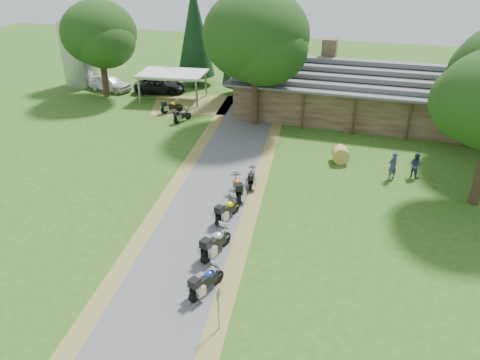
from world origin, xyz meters
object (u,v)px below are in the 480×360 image
(car_white_sedan, at_px, (110,81))
(motorcycle_row_b, at_px, (216,241))
(lodge, at_px, (361,89))
(hay_bale, at_px, (340,155))
(motorcycle_row_d, at_px, (237,186))
(carport, at_px, (173,86))
(motorcycle_row_c, at_px, (228,209))
(silo, at_px, (78,51))
(car_dark_suv, at_px, (160,82))
(motorcycle_row_a, at_px, (206,280))
(motorcycle_row_e, at_px, (252,177))
(motorcycle_carport_a, at_px, (172,106))
(motorcycle_carport_b, at_px, (182,115))

(car_white_sedan, height_order, motorcycle_row_b, car_white_sedan)
(lodge, relative_size, hay_bale, 19.05)
(motorcycle_row_d, bearing_deg, carport, 10.06)
(motorcycle_row_c, bearing_deg, silo, 62.44)
(car_dark_suv, relative_size, motorcycle_row_a, 2.92)
(motorcycle_row_e, relative_size, motorcycle_carport_a, 0.96)
(car_white_sedan, bearing_deg, silo, 88.46)
(car_dark_suv, height_order, motorcycle_row_a, car_dark_suv)
(motorcycle_row_d, distance_m, hay_bale, 8.53)
(car_dark_suv, distance_m, motorcycle_row_a, 30.89)
(silo, bearing_deg, car_white_sedan, -13.37)
(motorcycle_row_b, distance_m, hay_bale, 13.25)
(carport, xyz_separation_m, motorcycle_row_b, (12.57, -22.19, -0.60))
(silo, relative_size, motorcycle_row_d, 3.41)
(car_white_sedan, xyz_separation_m, motorcycle_row_a, (20.67, -25.85, -0.35))
(hay_bale, bearing_deg, motorcycle_row_d, -127.13)
(motorcycle_row_a, bearing_deg, motorcycle_carport_b, 46.62)
(motorcycle_row_e, height_order, motorcycle_carport_a, motorcycle_carport_a)
(motorcycle_row_c, bearing_deg, lodge, -0.61)
(car_white_sedan, relative_size, motorcycle_row_a, 3.19)
(car_white_sedan, distance_m, motorcycle_row_d, 25.99)
(motorcycle_row_a, xyz_separation_m, motorcycle_row_e, (-1.00, 10.10, -0.05))
(carport, bearing_deg, motorcycle_row_c, -65.07)
(car_white_sedan, xyz_separation_m, motorcycle_carport_b, (10.84, -6.35, -0.40))
(carport, relative_size, hay_bale, 5.42)
(motorcycle_row_e, xyz_separation_m, motorcycle_carport_b, (-8.84, 9.40, 0.00))
(car_white_sedan, xyz_separation_m, motorcycle_carport_a, (8.95, -4.46, -0.38))
(carport, xyz_separation_m, motorcycle_row_a, (13.15, -24.90, -0.68))
(motorcycle_row_e, bearing_deg, car_dark_suv, 29.51)
(motorcycle_row_a, xyz_separation_m, motorcycle_carport_a, (-11.72, 21.40, -0.03))
(lodge, distance_m, motorcycle_row_e, 16.11)
(motorcycle_row_d, distance_m, motorcycle_row_e, 1.72)
(motorcycle_row_d, bearing_deg, motorcycle_row_e, -38.60)
(car_white_sedan, distance_m, motorcycle_row_b, 30.65)
(silo, xyz_separation_m, motorcycle_row_a, (24.55, -26.77, -2.88))
(motorcycle_row_e, bearing_deg, motorcycle_row_b, 171.66)
(car_white_sedan, relative_size, motorcycle_carport_b, 3.46)
(motorcycle_row_a, distance_m, motorcycle_row_e, 10.15)
(motorcycle_row_b, bearing_deg, motorcycle_carport_b, 42.33)
(motorcycle_row_a, relative_size, motorcycle_row_d, 0.90)
(motorcycle_row_d, bearing_deg, motorcycle_row_b, 162.63)
(motorcycle_row_c, xyz_separation_m, hay_bale, (4.85, 9.38, -0.10))
(lodge, bearing_deg, motorcycle_row_a, -99.07)
(lodge, xyz_separation_m, silo, (-28.58, 1.49, 1.06))
(silo, bearing_deg, hay_bale, -22.19)
(car_dark_suv, bearing_deg, motorcycle_row_a, -164.66)
(car_dark_suv, bearing_deg, motorcycle_carport_b, -156.65)
(motorcycle_row_a, height_order, motorcycle_carport_b, motorcycle_row_a)
(car_white_sedan, xyz_separation_m, hay_bale, (24.43, -10.62, -0.43))
(motorcycle_row_c, relative_size, motorcycle_carport_a, 1.08)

